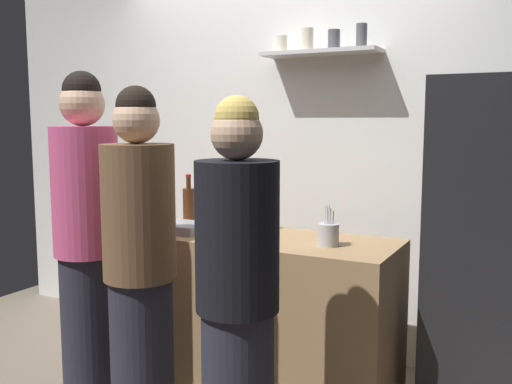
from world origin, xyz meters
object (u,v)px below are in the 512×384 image
water_bottle_plastic (245,211)px  person_pink_top (87,244)px  wine_bottle_amber_glass (189,203)px  refrigerator (499,250)px  person_blonde (238,301)px  wine_bottle_green_glass (257,212)px  person_brown_jacket (140,269)px  baking_pan (178,227)px  wine_bottle_pale_glass (237,214)px  utensil_holder (328,234)px

water_bottle_plastic → person_pink_top: (-0.47, -0.85, -0.09)m
wine_bottle_amber_glass → water_bottle_plastic: 0.43m
refrigerator → person_pink_top: 2.12m
person_blonde → person_pink_top: (-1.02, 0.22, 0.09)m
water_bottle_plastic → person_pink_top: bearing=-118.9°
wine_bottle_amber_glass → person_blonde: size_ratio=0.18×
wine_bottle_green_glass → person_pink_top: 0.99m
wine_bottle_green_glass → person_pink_top: size_ratio=0.16×
refrigerator → wine_bottle_amber_glass: size_ratio=5.82×
wine_bottle_amber_glass → wine_bottle_green_glass: bearing=-9.1°
person_brown_jacket → baking_pan: bearing=123.5°
water_bottle_plastic → person_pink_top: person_pink_top is taller
baking_pan → wine_bottle_amber_glass: bearing=114.1°
refrigerator → wine_bottle_amber_glass: 1.88m
water_bottle_plastic → person_blonde: size_ratio=0.13×
refrigerator → wine_bottle_green_glass: size_ratio=6.14×
baking_pan → wine_bottle_amber_glass: size_ratio=1.13×
person_brown_jacket → wine_bottle_green_glass: bearing=93.6°
wine_bottle_pale_glass → person_blonde: bearing=-60.6°
baking_pan → wine_bottle_green_glass: (0.39, 0.25, 0.08)m
wine_bottle_green_glass → wine_bottle_pale_glass: 0.21m
utensil_holder → wine_bottle_amber_glass: (-1.08, 0.31, 0.05)m
baking_pan → wine_bottle_amber_glass: 0.38m
baking_pan → wine_bottle_pale_glass: wine_bottle_pale_glass is taller
refrigerator → wine_bottle_amber_glass: bearing=-178.3°
refrigerator → person_blonde: 1.46m
wine_bottle_pale_glass → person_blonde: person_blonde is taller
baking_pan → wine_bottle_amber_glass: (-0.15, 0.34, 0.09)m
baking_pan → wine_bottle_amber_glass: wine_bottle_amber_glass is taller
utensil_holder → water_bottle_plastic: size_ratio=1.02×
wine_bottle_amber_glass → wine_bottle_pale_glass: wine_bottle_pale_glass is taller
wine_bottle_pale_glass → person_pink_top: (-0.57, -0.58, -0.12)m
baking_pan → wine_bottle_pale_glass: (0.38, 0.04, 0.10)m
person_pink_top → refrigerator: bearing=5.0°
baking_pan → person_brown_jacket: (0.25, -0.66, -0.07)m
person_pink_top → utensil_holder: bearing=6.2°
utensil_holder → person_brown_jacket: person_brown_jacket is taller
wine_bottle_green_glass → person_pink_top: person_pink_top is taller
water_bottle_plastic → person_brown_jacket: 0.98m
person_brown_jacket → person_pink_top: 0.46m
baking_pan → person_pink_top: person_pink_top is taller
baking_pan → person_pink_top: 0.57m
person_pink_top → wine_bottle_pale_glass: bearing=24.5°
baking_pan → person_blonde: person_blonde is taller
wine_bottle_amber_glass → water_bottle_plastic: (0.43, -0.03, -0.02)m
refrigerator → wine_bottle_pale_glass: (-1.34, -0.35, 0.13)m
baking_pan → person_pink_top: (-0.19, -0.54, -0.02)m
wine_bottle_green_glass → person_blonde: person_blonde is taller
refrigerator → wine_bottle_pale_glass: refrigerator is taller
wine_bottle_amber_glass → wine_bottle_pale_glass: bearing=-29.4°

